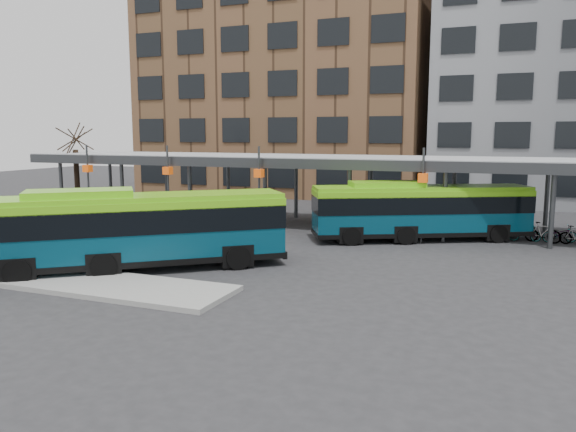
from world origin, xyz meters
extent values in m
plane|color=#28282B|center=(0.00, 0.00, 0.00)|extent=(120.00, 120.00, 0.00)
cube|color=gray|center=(-5.50, -3.00, 0.09)|extent=(14.00, 3.00, 0.18)
cube|color=#999B9E|center=(0.00, 13.00, 4.00)|extent=(40.00, 6.00, 0.35)
cube|color=#383A3D|center=(0.00, 10.00, 3.85)|extent=(40.00, 0.15, 0.55)
cylinder|color=#383A3D|center=(-18.00, 10.50, 1.90)|extent=(0.24, 0.24, 3.80)
cylinder|color=#383A3D|center=(-18.00, 15.50, 1.90)|extent=(0.24, 0.24, 3.80)
cylinder|color=#383A3D|center=(-13.00, 10.50, 1.90)|extent=(0.24, 0.24, 3.80)
cylinder|color=#383A3D|center=(-13.00, 15.50, 1.90)|extent=(0.24, 0.24, 3.80)
cylinder|color=#383A3D|center=(-8.00, 10.50, 1.90)|extent=(0.24, 0.24, 3.80)
cylinder|color=#383A3D|center=(-8.00, 15.50, 1.90)|extent=(0.24, 0.24, 3.80)
cylinder|color=#383A3D|center=(-3.00, 10.50, 1.90)|extent=(0.24, 0.24, 3.80)
cylinder|color=#383A3D|center=(-3.00, 15.50, 1.90)|extent=(0.24, 0.24, 3.80)
cylinder|color=#383A3D|center=(2.00, 10.50, 1.90)|extent=(0.24, 0.24, 3.80)
cylinder|color=#383A3D|center=(2.00, 15.50, 1.90)|extent=(0.24, 0.24, 3.80)
cylinder|color=#383A3D|center=(7.00, 10.50, 1.90)|extent=(0.24, 0.24, 3.80)
cylinder|color=#383A3D|center=(7.00, 15.50, 1.90)|extent=(0.24, 0.24, 3.80)
cylinder|color=#383A3D|center=(12.00, 10.50, 1.90)|extent=(0.24, 0.24, 3.80)
cylinder|color=#383A3D|center=(12.00, 15.50, 1.90)|extent=(0.24, 0.24, 3.80)
cylinder|color=#383A3D|center=(-15.00, 9.70, 2.40)|extent=(0.12, 0.12, 4.80)
cube|color=#D94C0C|center=(-15.00, 9.70, 3.30)|extent=(0.45, 0.45, 0.45)
cylinder|color=#383A3D|center=(-9.00, 9.70, 2.40)|extent=(0.12, 0.12, 4.80)
cube|color=#D94C0C|center=(-9.00, 9.70, 3.30)|extent=(0.45, 0.45, 0.45)
cylinder|color=#383A3D|center=(-3.00, 9.70, 2.40)|extent=(0.12, 0.12, 4.80)
cube|color=#D94C0C|center=(-3.00, 9.70, 3.30)|extent=(0.45, 0.45, 0.45)
cylinder|color=#383A3D|center=(6.00, 9.70, 2.40)|extent=(0.12, 0.12, 4.80)
cube|color=#D94C0C|center=(6.00, 9.70, 3.30)|extent=(0.45, 0.45, 0.45)
cylinder|color=black|center=(-18.00, 12.00, 2.20)|extent=(0.36, 0.36, 4.40)
cylinder|color=black|center=(-17.90, 12.00, 4.80)|extent=(0.08, 1.63, 1.59)
cylinder|color=black|center=(-18.00, 12.10, 4.80)|extent=(1.63, 0.13, 1.59)
cylinder|color=black|center=(-18.10, 11.99, 4.80)|extent=(0.15, 1.63, 1.59)
cylinder|color=black|center=(-18.00, 11.90, 4.80)|extent=(1.63, 0.10, 1.59)
cube|color=brown|center=(-10.00, 32.00, 11.00)|extent=(26.00, 14.00, 22.00)
cube|color=#07394D|center=(-3.92, -0.39, 1.60)|extent=(10.90, 9.48, 2.50)
cube|color=black|center=(-3.92, -0.39, 2.10)|extent=(10.98, 9.56, 0.95)
cube|color=#6CC614|center=(-3.92, -0.39, 2.95)|extent=(10.84, 9.40, 0.20)
cube|color=#6CC614|center=(-5.48, -1.65, 3.15)|extent=(4.24, 3.91, 0.35)
cube|color=black|center=(-3.92, -0.39, 0.47)|extent=(10.99, 9.57, 0.24)
cylinder|color=black|center=(-0.05, 1.18, 0.50)|extent=(0.97, 0.86, 1.00)
cylinder|color=black|center=(-1.58, 3.07, 0.50)|extent=(0.97, 0.86, 1.00)
cylinder|color=black|center=(-4.09, -2.09, 0.50)|extent=(0.97, 0.86, 1.00)
cylinder|color=black|center=(-5.62, -0.19, 0.50)|extent=(0.97, 0.86, 1.00)
cylinder|color=black|center=(-6.42, -3.98, 0.50)|extent=(0.97, 0.86, 1.00)
cylinder|color=black|center=(-7.96, -2.08, 0.50)|extent=(0.97, 0.86, 1.00)
cube|color=#07394D|center=(5.84, 10.48, 1.48)|extent=(10.90, 7.11, 2.31)
cube|color=black|center=(5.84, 10.48, 1.94)|extent=(10.97, 7.18, 0.88)
cube|color=#6CC614|center=(5.84, 10.48, 2.72)|extent=(10.86, 7.02, 0.18)
cube|color=#6CC614|center=(4.20, 9.64, 2.91)|extent=(4.04, 3.16, 0.32)
cube|color=black|center=(5.84, 10.48, 0.43)|extent=(10.98, 7.18, 0.22)
cylinder|color=black|center=(9.64, 11.16, 0.46)|extent=(0.95, 0.67, 0.92)
cylinder|color=black|center=(8.61, 13.16, 0.46)|extent=(0.95, 0.67, 0.92)
cylinder|color=black|center=(5.37, 8.97, 0.46)|extent=(0.95, 0.67, 0.92)
cylinder|color=black|center=(4.34, 10.97, 0.46)|extent=(0.95, 0.67, 0.92)
cylinder|color=black|center=(2.91, 7.71, 0.46)|extent=(0.95, 0.67, 0.92)
cylinder|color=black|center=(1.88, 9.71, 0.46)|extent=(0.95, 0.67, 0.92)
imported|color=slate|center=(10.90, 12.05, 0.42)|extent=(1.65, 0.74, 0.84)
imported|color=slate|center=(11.74, 12.00, 0.52)|extent=(1.81, 0.84, 1.05)
imported|color=slate|center=(12.54, 12.35, 0.45)|extent=(1.82, 1.07, 0.90)
imported|color=slate|center=(13.25, 11.85, 0.48)|extent=(1.67, 0.94, 0.96)
camera|label=1|loc=(10.08, -18.78, 5.47)|focal=35.00mm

